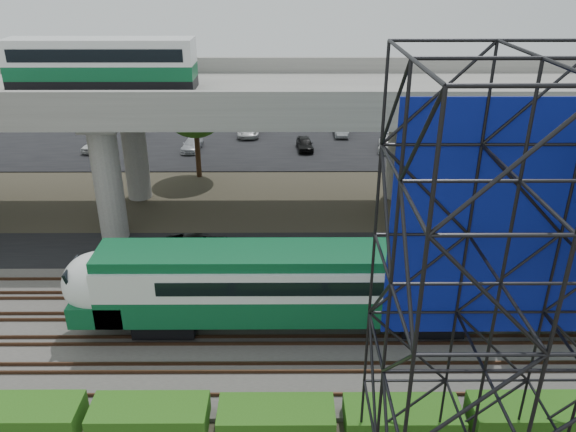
{
  "coord_description": "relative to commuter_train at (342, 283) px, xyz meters",
  "views": [
    {
      "loc": [
        1.39,
        -21.07,
        17.1
      ],
      "look_at": [
        1.51,
        6.0,
        4.56
      ],
      "focal_mm": 35.0,
      "sensor_mm": 36.0,
      "label": 1
    }
  ],
  "objects": [
    {
      "name": "ground",
      "position": [
        -4.11,
        -2.0,
        -2.88
      ],
      "size": [
        140.0,
        140.0,
        0.0
      ],
      "primitive_type": "plane",
      "color": "#474233",
      "rests_on": "ground"
    },
    {
      "name": "ballast_bed",
      "position": [
        -4.11,
        0.0,
        -2.78
      ],
      "size": [
        90.0,
        12.0,
        0.2
      ],
      "primitive_type": "cube",
      "color": "slate",
      "rests_on": "ground"
    },
    {
      "name": "service_road",
      "position": [
        -4.11,
        8.5,
        -2.84
      ],
      "size": [
        90.0,
        5.0,
        0.08
      ],
      "primitive_type": "cube",
      "color": "black",
      "rests_on": "ground"
    },
    {
      "name": "parking_lot",
      "position": [
        -4.11,
        32.0,
        -2.84
      ],
      "size": [
        90.0,
        18.0,
        0.08
      ],
      "primitive_type": "cube",
      "color": "black",
      "rests_on": "ground"
    },
    {
      "name": "harbor_water",
      "position": [
        -4.11,
        54.0,
        -2.87
      ],
      "size": [
        140.0,
        40.0,
        0.03
      ],
      "primitive_type": "cube",
      "color": "#496579",
      "rests_on": "ground"
    },
    {
      "name": "rail_tracks",
      "position": [
        -4.11,
        -0.0,
        -2.6
      ],
      "size": [
        90.0,
        9.52,
        0.16
      ],
      "color": "#472D1E",
      "rests_on": "ballast_bed"
    },
    {
      "name": "commuter_train",
      "position": [
        0.0,
        0.0,
        0.0
      ],
      "size": [
        29.3,
        3.06,
        4.3
      ],
      "color": "black",
      "rests_on": "rail_tracks"
    },
    {
      "name": "overpass",
      "position": [
        -4.87,
        14.0,
        5.33
      ],
      "size": [
        80.0,
        12.0,
        12.4
      ],
      "color": "#9E9B93",
      "rests_on": "ground"
    },
    {
      "name": "scaffold_tower",
      "position": [
        4.66,
        -9.98,
        4.59
      ],
      "size": [
        9.36,
        6.36,
        15.0
      ],
      "color": "black",
      "rests_on": "ground"
    },
    {
      "name": "hedge_strip",
      "position": [
        -3.1,
        -6.3,
        -2.32
      ],
      "size": [
        34.6,
        1.8,
        1.2
      ],
      "color": "#295814",
      "rests_on": "ground"
    },
    {
      "name": "trees",
      "position": [
        -8.77,
        14.17,
        2.69
      ],
      "size": [
        40.94,
        16.94,
        7.69
      ],
      "color": "#382314",
      "rests_on": "ground"
    },
    {
      "name": "suv",
      "position": [
        -8.09,
        7.96,
        -2.16
      ],
      "size": [
        4.69,
        2.33,
        1.28
      ],
      "primitive_type": "imported",
      "rotation": [
        0.0,
        0.0,
        1.52
      ],
      "color": "black",
      "rests_on": "service_road"
    },
    {
      "name": "parked_cars",
      "position": [
        -3.44,
        31.69,
        -2.19
      ],
      "size": [
        35.4,
        9.61,
        1.31
      ],
      "color": "silver",
      "rests_on": "parking_lot"
    }
  ]
}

